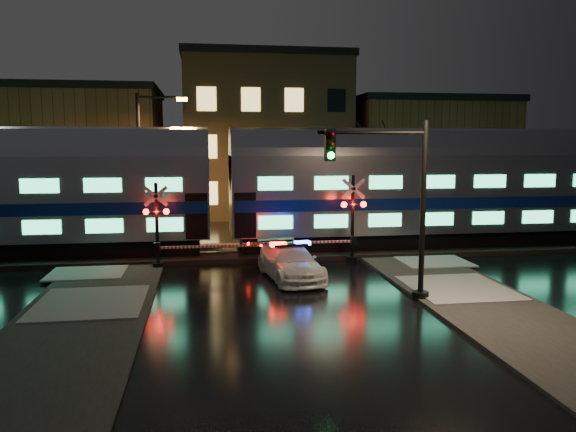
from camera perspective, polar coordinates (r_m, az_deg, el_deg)
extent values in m
plane|color=black|center=(22.77, -1.55, -6.35)|extent=(120.00, 120.00, 0.00)
cube|color=black|center=(27.60, -2.82, -3.67)|extent=(90.00, 4.20, 0.24)
cube|color=#2D2D2D|center=(17.25, -21.31, -11.16)|extent=(4.00, 20.00, 0.12)
cube|color=#2D2D2D|center=(19.16, 20.77, -9.29)|extent=(4.00, 20.00, 0.12)
cube|color=brown|center=(45.16, -21.86, 5.70)|extent=(14.00, 10.00, 9.00)
cube|color=brown|center=(44.70, -2.56, 7.80)|extent=(12.00, 11.00, 11.50)
cube|color=brown|center=(47.39, 13.43, 5.77)|extent=(12.00, 10.00, 8.50)
cube|color=black|center=(30.62, 18.25, -1.95)|extent=(24.00, 2.40, 0.80)
cube|color=#B7BAC1|center=(30.35, 18.42, 2.34)|extent=(25.00, 3.05, 3.80)
cube|color=navy|center=(30.39, 18.39, 1.59)|extent=(24.75, 3.09, 0.55)
cube|color=#42FCAE|center=(29.10, 19.71, -0.19)|extent=(21.00, 0.05, 0.62)
cube|color=#42FCAE|center=(28.93, 19.86, 3.35)|extent=(21.00, 0.05, 0.62)
cylinder|color=#B7BAC1|center=(30.26, 18.55, 5.55)|extent=(25.00, 3.05, 3.05)
imported|color=white|center=(22.57, 0.24, -4.71)|extent=(2.53, 4.86, 1.35)
cube|color=black|center=(22.43, 0.24, -2.93)|extent=(1.44, 0.56, 0.09)
cube|color=#FF0C05|center=(22.28, -1.01, -2.90)|extent=(0.66, 0.40, 0.16)
cube|color=#1426FF|center=(22.57, 1.46, -2.76)|extent=(0.66, 0.40, 0.16)
cylinder|color=black|center=(25.77, 6.51, -4.43)|extent=(0.50, 0.50, 0.30)
cylinder|color=black|center=(25.46, 6.57, -0.36)|extent=(0.16, 0.16, 3.99)
sphere|color=#FF0C05|center=(25.09, 5.71, 1.15)|extent=(0.26, 0.26, 0.26)
sphere|color=#FF0C05|center=(25.33, 7.68, 1.18)|extent=(0.26, 0.26, 0.26)
cube|color=white|center=(24.84, 1.11, -2.72)|extent=(4.99, 0.10, 0.10)
cube|color=black|center=(25.37, 6.69, -2.55)|extent=(0.25, 0.30, 0.45)
cylinder|color=black|center=(25.00, -13.06, -4.97)|extent=(0.47, 0.47, 0.28)
cylinder|color=black|center=(24.69, -13.17, -1.03)|extent=(0.15, 0.15, 3.75)
sphere|color=#FF0C05|center=(24.47, -14.23, 0.41)|extent=(0.24, 0.24, 0.24)
sphere|color=#FF0C05|center=(24.40, -12.26, 0.45)|extent=(0.24, 0.24, 0.24)
cube|color=white|center=(24.51, -7.69, -3.08)|extent=(4.68, 0.10, 0.10)
cube|color=black|center=(24.59, -13.16, -3.17)|extent=(0.25, 0.30, 0.45)
cylinder|color=black|center=(20.16, 13.29, -7.91)|extent=(0.58, 0.58, 0.31)
cylinder|color=black|center=(19.60, 13.54, 0.39)|extent=(0.19, 0.19, 6.17)
cylinder|color=black|center=(18.85, 8.51, 8.39)|extent=(3.70, 0.12, 0.12)
cube|color=black|center=(18.33, 4.29, 7.19)|extent=(0.33, 0.29, 1.03)
sphere|color=#0CFF3F|center=(18.18, 4.39, 6.15)|extent=(0.23, 0.23, 0.23)
cylinder|color=black|center=(31.17, -14.84, 4.59)|extent=(0.20, 0.20, 8.05)
cylinder|color=black|center=(31.13, -12.82, 11.70)|extent=(2.41, 0.12, 0.12)
cube|color=orange|center=(31.06, -10.74, 11.57)|extent=(0.55, 0.28, 0.18)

